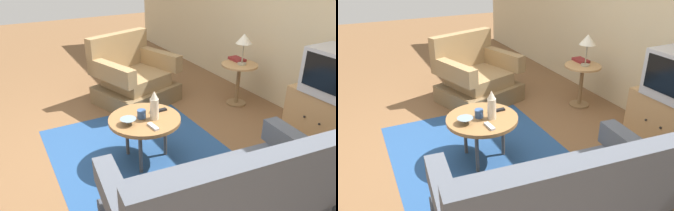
# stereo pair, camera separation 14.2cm
# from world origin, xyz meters

# --- Properties ---
(ground_plane) EXTENTS (16.00, 16.00, 0.00)m
(ground_plane) POSITION_xyz_m (0.00, 0.00, 0.00)
(ground_plane) COLOR brown
(back_wall) EXTENTS (9.00, 0.12, 2.70)m
(back_wall) POSITION_xyz_m (0.00, 2.21, 1.35)
(back_wall) COLOR #CCB78E
(back_wall) RESTS_ON ground
(area_rug) EXTENTS (2.22, 1.72, 0.00)m
(area_rug) POSITION_xyz_m (0.04, 0.02, 0.00)
(area_rug) COLOR navy
(area_rug) RESTS_ON ground
(armchair) EXTENTS (1.09, 1.17, 0.91)m
(armchair) POSITION_xyz_m (-1.36, 0.50, 0.31)
(armchair) COLOR brown
(armchair) RESTS_ON ground
(couch) EXTENTS (1.03, 1.69, 0.91)m
(couch) POSITION_xyz_m (1.24, 0.09, 0.30)
(couch) COLOR #3E424B
(couch) RESTS_ON ground
(coffee_table) EXTENTS (0.69, 0.69, 0.47)m
(coffee_table) POSITION_xyz_m (0.04, 0.02, 0.43)
(coffee_table) COLOR olive
(coffee_table) RESTS_ON ground
(side_table) EXTENTS (0.47, 0.47, 0.57)m
(side_table) POSITION_xyz_m (-0.57, 1.69, 0.41)
(side_table) COLOR tan
(side_table) RESTS_ON ground
(tv_stand) EXTENTS (0.78, 0.47, 0.57)m
(tv_stand) POSITION_xyz_m (0.65, 1.89, 0.28)
(tv_stand) COLOR tan
(tv_stand) RESTS_ON ground
(television) EXTENTS (0.50, 0.45, 0.48)m
(television) POSITION_xyz_m (0.65, 1.88, 0.81)
(television) COLOR #B7B7BC
(television) RESTS_ON tv_stand
(table_lamp) EXTENTS (0.21, 0.21, 0.41)m
(table_lamp) POSITION_xyz_m (-0.54, 1.70, 0.90)
(table_lamp) COLOR #9E937A
(table_lamp) RESTS_ON side_table
(vase) EXTENTS (0.08, 0.08, 0.29)m
(vase) POSITION_xyz_m (0.10, 0.10, 0.61)
(vase) COLOR beige
(vase) RESTS_ON coffee_table
(mug) EXTENTS (0.13, 0.08, 0.08)m
(mug) POSITION_xyz_m (0.03, -0.00, 0.51)
(mug) COLOR #335184
(mug) RESTS_ON coffee_table
(bowl) EXTENTS (0.15, 0.15, 0.06)m
(bowl) POSITION_xyz_m (0.09, -0.16, 0.50)
(bowl) COLOR slate
(bowl) RESTS_ON coffee_table
(tv_remote_dark) EXTENTS (0.04, 0.17, 0.02)m
(tv_remote_dark) POSITION_xyz_m (-0.01, 0.20, 0.48)
(tv_remote_dark) COLOR black
(tv_remote_dark) RESTS_ON coffee_table
(tv_remote_silver) EXTENTS (0.15, 0.06, 0.02)m
(tv_remote_silver) POSITION_xyz_m (0.25, 0.01, 0.48)
(tv_remote_silver) COLOR #B2B2B7
(tv_remote_silver) RESTS_ON coffee_table
(book) EXTENTS (0.23, 0.15, 0.03)m
(book) POSITION_xyz_m (-0.71, 1.76, 0.59)
(book) COLOR maroon
(book) RESTS_ON side_table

